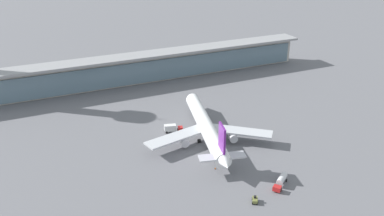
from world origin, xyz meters
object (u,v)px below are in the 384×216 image
at_px(safety_cone_alpha, 215,168).
at_px(airliner_on_stand, 206,127).
at_px(service_truck_near_nose_red, 172,128).
at_px(service_truck_under_wing_olive, 255,200).
at_px(service_truck_mid_apron_red, 281,181).

bearing_deg(safety_cone_alpha, airliner_on_stand, 71.89).
distance_m(airliner_on_stand, service_truck_near_nose_red, 15.37).
distance_m(airliner_on_stand, safety_cone_alpha, 21.52).
height_order(service_truck_near_nose_red, service_truck_under_wing_olive, service_truck_near_nose_red).
xyz_separation_m(service_truck_near_nose_red, service_truck_under_wing_olive, (4.93, -52.73, -0.82)).
xyz_separation_m(service_truck_under_wing_olive, service_truck_mid_apron_red, (12.06, 3.95, 0.83)).
xyz_separation_m(service_truck_mid_apron_red, safety_cone_alpha, (-14.18, 17.22, -1.39)).
bearing_deg(service_truck_mid_apron_red, service_truck_near_nose_red, 109.21).
height_order(service_truck_mid_apron_red, safety_cone_alpha, service_truck_mid_apron_red).
bearing_deg(service_truck_mid_apron_red, safety_cone_alpha, 129.46).
relative_size(service_truck_near_nose_red, service_truck_mid_apron_red, 0.93).
distance_m(service_truck_near_nose_red, service_truck_mid_apron_red, 51.66).
distance_m(airliner_on_stand, service_truck_mid_apron_red, 38.07).
bearing_deg(airliner_on_stand, service_truck_under_wing_olive, -96.11).
bearing_deg(service_truck_under_wing_olive, service_truck_mid_apron_red, 18.13).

